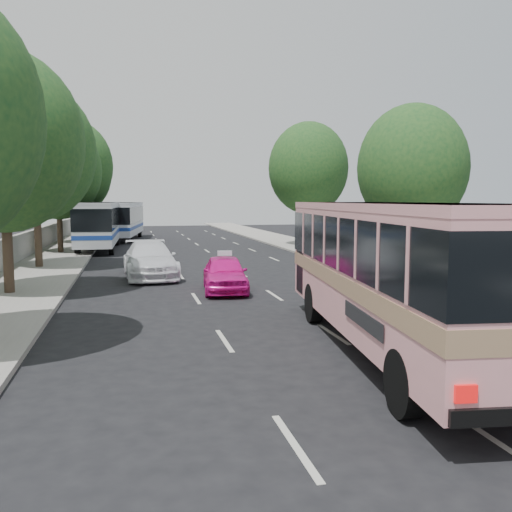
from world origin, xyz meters
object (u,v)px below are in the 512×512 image
object	(u,v)px
pink_taxi	(225,273)
tour_coach_rear	(124,217)
white_pickup	(150,260)
pink_bus	(396,260)
tour_coach_front	(99,221)

from	to	relation	value
pink_taxi	tour_coach_rear	xyz separation A→B (m)	(-4.07, 29.04, 1.29)
pink_taxi	white_pickup	distance (m)	5.25
pink_bus	pink_taxi	size ratio (longest dim) A/B	2.72
pink_taxi	tour_coach_rear	size ratio (longest dim) A/B	0.36
pink_taxi	tour_coach_front	bearing A→B (deg)	112.71
pink_bus	tour_coach_front	size ratio (longest dim) A/B	0.98
tour_coach_rear	white_pickup	bearing A→B (deg)	-80.12
pink_bus	white_pickup	size ratio (longest dim) A/B	2.01
pink_taxi	white_pickup	xyz separation A→B (m)	(-2.68, 4.52, 0.11)
white_pickup	tour_coach_rear	size ratio (longest dim) A/B	0.49
tour_coach_rear	tour_coach_front	bearing A→B (deg)	-92.82
pink_taxi	white_pickup	world-z (taller)	white_pickup
pink_bus	tour_coach_rear	size ratio (longest dim) A/B	0.99
tour_coach_rear	pink_bus	bearing A→B (deg)	-73.80
white_pickup	tour_coach_rear	distance (m)	24.59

